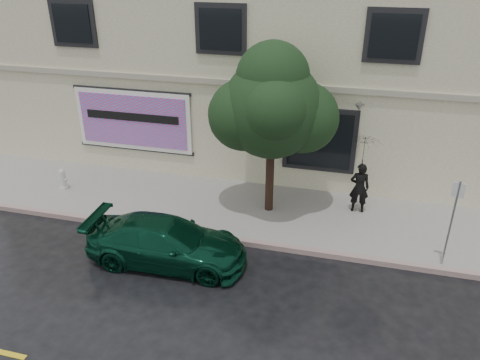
% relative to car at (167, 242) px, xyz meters
% --- Properties ---
extents(ground, '(90.00, 90.00, 0.00)m').
position_rel_car_xyz_m(ground, '(0.12, -0.24, -0.60)').
color(ground, black).
rests_on(ground, ground).
extents(sidewalk, '(20.00, 3.50, 0.15)m').
position_rel_car_xyz_m(sidewalk, '(0.12, 3.01, -0.53)').
color(sidewalk, gray).
rests_on(sidewalk, ground).
extents(curb, '(20.00, 0.18, 0.16)m').
position_rel_car_xyz_m(curb, '(0.12, 1.26, -0.53)').
color(curb, gray).
rests_on(curb, ground).
extents(building, '(20.00, 8.12, 7.00)m').
position_rel_car_xyz_m(building, '(0.13, 8.76, 2.90)').
color(building, beige).
rests_on(building, ground).
extents(billboard, '(4.30, 0.16, 2.20)m').
position_rel_car_xyz_m(billboard, '(-3.08, 4.68, 1.45)').
color(billboard, white).
rests_on(billboard, ground).
extents(car, '(4.18, 1.94, 1.20)m').
position_rel_car_xyz_m(car, '(0.00, 0.00, 0.00)').
color(car, '#083322').
rests_on(car, ground).
extents(pedestrian, '(0.60, 0.42, 1.59)m').
position_rel_car_xyz_m(pedestrian, '(4.69, 3.69, 0.34)').
color(pedestrian, black).
rests_on(pedestrian, sidewalk).
extents(umbrella, '(1.26, 1.26, 0.74)m').
position_rel_car_xyz_m(umbrella, '(4.69, 3.69, 1.51)').
color(umbrella, black).
rests_on(umbrella, pedestrian).
extents(street_tree, '(2.82, 2.82, 4.63)m').
position_rel_car_xyz_m(street_tree, '(2.05, 3.13, 2.75)').
color(street_tree, black).
rests_on(street_tree, sidewalk).
extents(fire_hydrant, '(0.29, 0.27, 0.71)m').
position_rel_car_xyz_m(fire_hydrant, '(-4.86, 2.76, -0.10)').
color(fire_hydrant, beige).
rests_on(fire_hydrant, sidewalk).
extents(sign_pole, '(0.29, 0.08, 2.34)m').
position_rel_car_xyz_m(sign_pole, '(6.88, 1.46, 0.97)').
color(sign_pole, '#9A9EA2').
rests_on(sign_pole, sidewalk).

